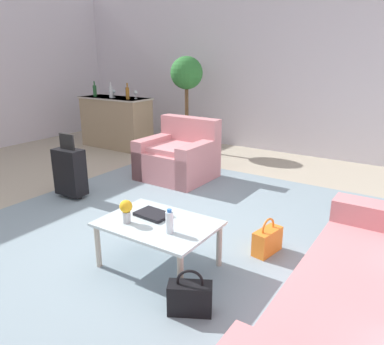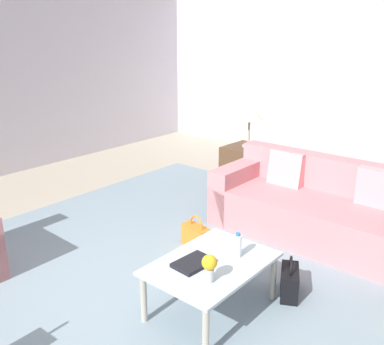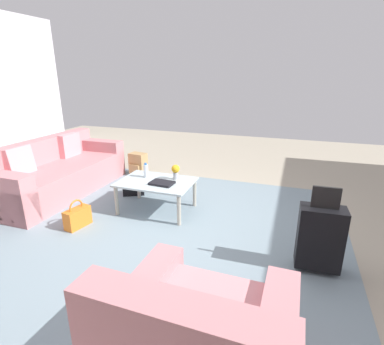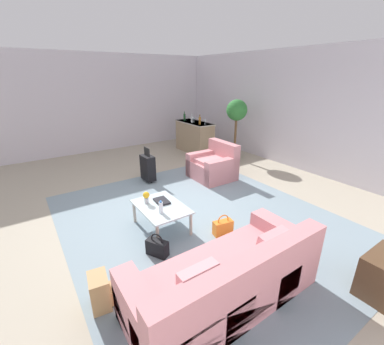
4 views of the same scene
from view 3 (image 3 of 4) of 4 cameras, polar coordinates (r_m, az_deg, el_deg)
The scene contains 11 objects.
ground_plane at distance 3.63m, azimuth -4.26°, elevation -11.27°, with size 12.00×12.00×0.00m, color #A89E89.
area_rug at distance 3.73m, azimuth -14.16°, elevation -10.85°, with size 5.20×4.40×0.01m, color gray.
couch at distance 5.14m, azimuth -24.57°, elevation -0.26°, with size 0.93×2.24×0.84m.
coffee_table at distance 4.04m, azimuth -6.81°, elevation -2.35°, with size 0.98×0.70×0.43m.
water_bottle at distance 4.16m, azimuth -8.77°, elevation 0.35°, with size 0.06×0.06×0.20m.
coffee_table_book at distance 3.89m, azimuth -5.76°, elevation -2.01°, with size 0.30×0.21×0.03m, color black.
flower_vase at distance 4.02m, azimuth -3.15°, elevation 0.35°, with size 0.11×0.11×0.21m.
suitcase_black at distance 3.06m, azimuth 23.19°, elevation -11.21°, with size 0.41×0.24×0.85m.
handbag_orange at distance 3.93m, azimuth -20.97°, elevation -7.95°, with size 0.19×0.34×0.36m.
handbag_black at distance 4.69m, azimuth -11.10°, elevation -2.73°, with size 0.35×0.28×0.36m.
backpack_tan at distance 5.62m, azimuth -10.27°, elevation 1.55°, with size 0.33×0.28×0.40m.
Camera 3 is at (-1.28, 2.88, 1.79)m, focal length 28.00 mm.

